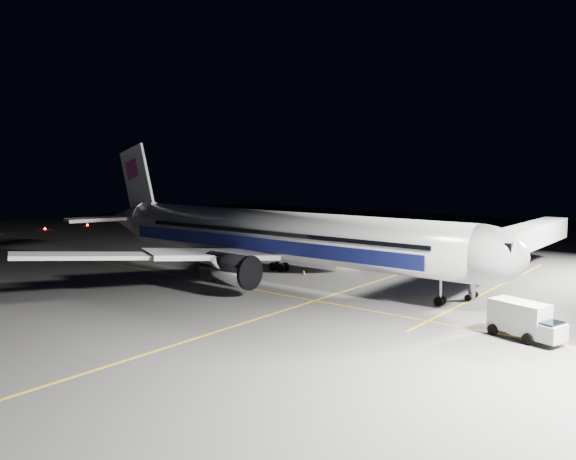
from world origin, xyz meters
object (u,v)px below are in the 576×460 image
(safety_cone_a, at_px, (304,272))
(safety_cone_c, at_px, (337,266))
(airliner, at_px, (269,235))
(baggage_tug, at_px, (355,257))
(safety_cone_b, at_px, (377,266))
(service_truck, at_px, (525,320))
(jet_bridge, at_px, (516,240))

(safety_cone_a, height_order, safety_cone_c, safety_cone_a)
(airliner, height_order, safety_cone_a, airliner)
(airliner, relative_size, safety_cone_a, 107.22)
(safety_cone_a, bearing_deg, baggage_tug, 85.27)
(safety_cone_c, bearing_deg, safety_cone_b, 30.89)
(service_truck, height_order, safety_cone_c, service_truck)
(safety_cone_a, bearing_deg, airliner, -114.12)
(safety_cone_b, bearing_deg, airliner, -117.92)
(safety_cone_a, bearing_deg, service_truck, -19.60)
(baggage_tug, bearing_deg, safety_cone_c, -109.03)
(airliner, xyz_separation_m, safety_cone_a, (1.95, 4.35, -4.88))
(baggage_tug, bearing_deg, safety_cone_b, -37.00)
(service_truck, height_order, safety_cone_a, service_truck)
(baggage_tug, xyz_separation_m, safety_cone_a, (-0.88, -10.60, -0.63))
(jet_bridge, distance_m, service_truck, 25.53)
(jet_bridge, relative_size, service_truck, 5.79)
(service_truck, bearing_deg, baggage_tug, 160.11)
(safety_cone_c, bearing_deg, airliner, -103.83)
(airliner, bearing_deg, safety_cone_b, 62.08)
(baggage_tug, bearing_deg, safety_cone_a, -111.20)
(airliner, bearing_deg, safety_cone_c, 76.17)
(safety_cone_a, height_order, safety_cone_b, safety_cone_b)
(airliner, height_order, baggage_tug, airliner)
(airliner, xyz_separation_m, jet_bridge, (23.08, 18.06, -0.58))
(service_truck, height_order, baggage_tug, service_truck)
(safety_cone_b, distance_m, safety_cone_c, 5.18)
(service_truck, xyz_separation_m, safety_cone_b, (-23.95, 19.37, -1.21))
(safety_cone_a, distance_m, safety_cone_b, 10.37)
(safety_cone_a, xyz_separation_m, safety_cone_b, (5.13, 9.01, 0.02))
(jet_bridge, height_order, safety_cone_b, jet_bridge)
(baggage_tug, bearing_deg, airliner, -117.17)
(service_truck, bearing_deg, safety_cone_b, 157.77)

